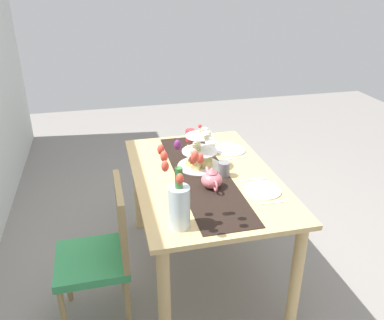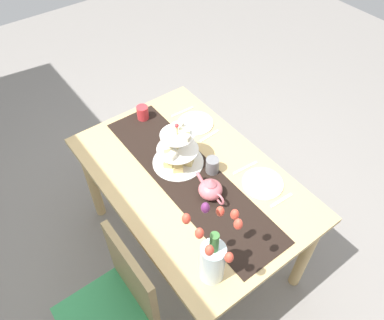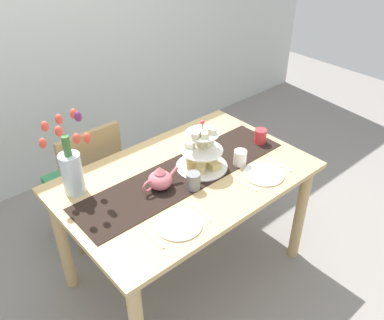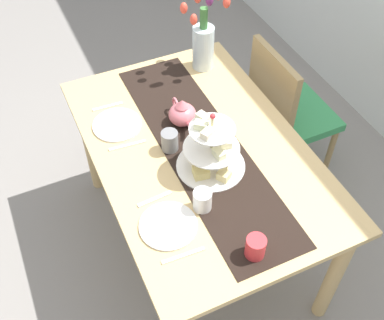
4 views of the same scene
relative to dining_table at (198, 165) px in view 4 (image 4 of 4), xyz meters
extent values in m
plane|color=gray|center=(0.00, 0.00, -0.65)|extent=(8.00, 8.00, 0.00)
cube|color=tan|center=(0.00, 0.00, 0.10)|extent=(1.41, 0.91, 0.03)
cylinder|color=tan|center=(-0.64, -0.39, -0.28)|extent=(0.07, 0.07, 0.74)
cylinder|color=tan|center=(-0.64, 0.39, -0.28)|extent=(0.07, 0.07, 0.74)
cylinder|color=tan|center=(0.64, 0.39, -0.28)|extent=(0.07, 0.07, 0.74)
cylinder|color=#9C8254|center=(-0.11, 0.94, -0.44)|extent=(0.04, 0.04, 0.41)
cylinder|color=#9C8254|center=(-0.47, 0.94, -0.44)|extent=(0.04, 0.04, 0.41)
cylinder|color=#9C8254|center=(-0.11, 0.58, -0.44)|extent=(0.04, 0.04, 0.41)
cylinder|color=#9C8254|center=(-0.47, 0.58, -0.44)|extent=(0.04, 0.04, 0.41)
cube|color=#389356|center=(-0.29, 0.76, -0.21)|extent=(0.42, 0.42, 0.05)
cube|color=#9C8254|center=(-0.29, 0.57, 0.04)|extent=(0.42, 0.04, 0.45)
cube|color=black|center=(0.00, 0.01, 0.12)|extent=(1.32, 0.34, 0.00)
cylinder|color=beige|center=(0.12, 0.00, 0.26)|extent=(0.01, 0.01, 0.28)
cylinder|color=white|center=(0.12, 0.00, 0.13)|extent=(0.30, 0.30, 0.01)
cylinder|color=white|center=(0.12, 0.00, 0.24)|extent=(0.24, 0.24, 0.01)
cylinder|color=white|center=(0.12, 0.00, 0.35)|extent=(0.19, 0.19, 0.01)
cube|color=#E9D58C|center=(0.21, 0.02, 0.15)|extent=(0.07, 0.07, 0.04)
cube|color=#DDCA7C|center=(0.13, 0.06, 0.15)|extent=(0.08, 0.08, 0.04)
cube|color=#E5C678|center=(0.07, 0.03, 0.15)|extent=(0.09, 0.08, 0.04)
cube|color=#E7D488|center=(0.08, -0.04, 0.15)|extent=(0.08, 0.07, 0.05)
cube|color=#E0CD7B|center=(0.16, -0.06, 0.15)|extent=(0.07, 0.07, 0.04)
cube|color=beige|center=(0.18, 0.01, 0.26)|extent=(0.06, 0.04, 0.03)
cube|color=beige|center=(0.14, 0.05, 0.26)|extent=(0.05, 0.06, 0.03)
cube|color=#EFE7CB|center=(0.08, 0.06, 0.26)|extent=(0.06, 0.07, 0.03)
cube|color=beige|center=(0.07, -0.01, 0.37)|extent=(0.07, 0.05, 0.03)
cube|color=beige|center=(0.10, -0.04, 0.37)|extent=(0.06, 0.07, 0.03)
cube|color=beige|center=(0.15, -0.04, 0.37)|extent=(0.06, 0.07, 0.03)
sphere|color=red|center=(0.12, 0.00, 0.42)|extent=(0.02, 0.02, 0.02)
ellipsoid|color=#D66B75|center=(-0.18, 0.00, 0.17)|extent=(0.13, 0.13, 0.10)
cone|color=#D66B75|center=(-0.18, 0.00, 0.24)|extent=(0.06, 0.06, 0.04)
cylinder|color=#D66B75|center=(-0.09, 0.00, 0.18)|extent=(0.07, 0.02, 0.06)
torus|color=#D66B75|center=(-0.26, 0.00, 0.17)|extent=(0.07, 0.01, 0.07)
cylinder|color=silver|center=(-0.54, 0.28, 0.24)|extent=(0.11, 0.11, 0.23)
cylinder|color=#3D7538|center=(-0.54, 0.28, 0.40)|extent=(0.04, 0.04, 0.12)
ellipsoid|color=#6B2860|center=(-0.46, 0.27, 0.55)|extent=(0.04, 0.04, 0.06)
ellipsoid|color=#EF4C38|center=(-0.44, 0.35, 0.53)|extent=(0.04, 0.04, 0.06)
ellipsoid|color=#EF4C38|center=(-0.53, 0.17, 0.50)|extent=(0.04, 0.04, 0.06)
ellipsoid|color=#EF4C38|center=(-0.46, 0.19, 0.46)|extent=(0.04, 0.04, 0.06)
cylinder|color=white|center=(-0.29, -0.29, 0.12)|extent=(0.23, 0.23, 0.01)
cube|color=silver|center=(-0.44, -0.29, 0.12)|extent=(0.02, 0.15, 0.01)
cube|color=silver|center=(-0.15, -0.29, 0.12)|extent=(0.03, 0.17, 0.01)
cylinder|color=white|center=(0.33, -0.29, 0.12)|extent=(0.23, 0.23, 0.01)
cube|color=silver|center=(0.19, -0.29, 0.12)|extent=(0.03, 0.15, 0.01)
cube|color=silver|center=(0.48, -0.29, 0.12)|extent=(0.02, 0.17, 0.01)
cylinder|color=slate|center=(-0.05, -0.12, 0.17)|extent=(0.08, 0.08, 0.09)
cylinder|color=white|center=(0.31, -0.13, 0.17)|extent=(0.08, 0.08, 0.09)
cylinder|color=red|center=(0.58, -0.04, 0.17)|extent=(0.08, 0.08, 0.09)
camera|label=1|loc=(-2.24, 0.62, 1.33)|focal=37.31mm
camera|label=2|loc=(-1.12, 0.82, 1.77)|focal=35.29mm
camera|label=3|loc=(-1.20, -1.42, 1.48)|focal=38.14mm
camera|label=4|loc=(1.32, -0.64, 1.67)|focal=44.33mm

